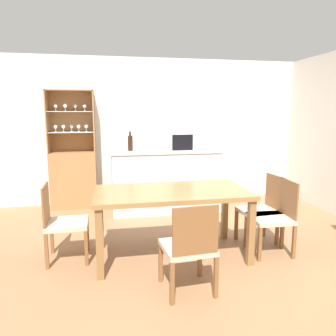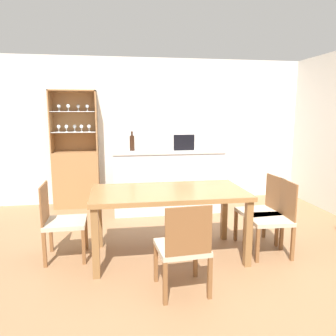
# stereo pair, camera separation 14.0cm
# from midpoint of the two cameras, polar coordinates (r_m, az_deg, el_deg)

# --- Properties ---
(ground_plane) EXTENTS (18.00, 18.00, 0.00)m
(ground_plane) POSITION_cam_midpoint_polar(r_m,az_deg,el_deg) (3.76, 4.68, -15.70)
(ground_plane) COLOR #936B47
(wall_back) EXTENTS (6.80, 0.06, 2.55)m
(wall_back) POSITION_cam_midpoint_polar(r_m,az_deg,el_deg) (5.98, -2.01, 6.47)
(wall_back) COLOR silver
(wall_back) RESTS_ON ground_plane
(kitchen_counter) EXTENTS (1.77, 0.61, 1.00)m
(kitchen_counter) POSITION_cam_midpoint_polar(r_m,az_deg,el_deg) (5.37, -1.10, -2.22)
(kitchen_counter) COLOR silver
(kitchen_counter) RESTS_ON ground_plane
(display_cabinet) EXTENTS (0.75, 0.38, 1.97)m
(display_cabinet) POSITION_cam_midpoint_polar(r_m,az_deg,el_deg) (5.80, -16.79, -0.67)
(display_cabinet) COLOR #A37042
(display_cabinet) RESTS_ON ground_plane
(dining_table) EXTENTS (1.68, 0.89, 0.76)m
(dining_table) POSITION_cam_midpoint_polar(r_m,az_deg,el_deg) (3.63, -0.58, -5.21)
(dining_table) COLOR olive
(dining_table) RESTS_ON ground_plane
(dining_chair_side_right_far) EXTENTS (0.47, 0.47, 0.85)m
(dining_chair_side_right_far) POSITION_cam_midpoint_polar(r_m,az_deg,el_deg) (4.19, 15.24, -7.05)
(dining_chair_side_right_far) COLOR #C1B299
(dining_chair_side_right_far) RESTS_ON ground_plane
(dining_chair_side_left_far) EXTENTS (0.45, 0.45, 0.85)m
(dining_chair_side_left_far) POSITION_cam_midpoint_polar(r_m,az_deg,el_deg) (3.81, -18.87, -8.92)
(dining_chair_side_left_far) COLOR #C1B299
(dining_chair_side_left_far) RESTS_ON ground_plane
(dining_chair_side_right_near) EXTENTS (0.46, 0.46, 0.85)m
(dining_chair_side_right_near) POSITION_cam_midpoint_polar(r_m,az_deg,el_deg) (3.96, 16.99, -8.12)
(dining_chair_side_right_near) COLOR #C1B299
(dining_chair_side_right_near) RESTS_ON ground_plane
(dining_chair_head_near) EXTENTS (0.47, 0.47, 0.85)m
(dining_chair_head_near) POSITION_cam_midpoint_polar(r_m,az_deg,el_deg) (2.99, 2.30, -13.62)
(dining_chair_head_near) COLOR #C1B299
(dining_chair_head_near) RESTS_ON ground_plane
(microwave) EXTENTS (0.51, 0.38, 0.28)m
(microwave) POSITION_cam_midpoint_polar(r_m,az_deg,el_deg) (5.30, 2.08, 4.66)
(microwave) COLOR silver
(microwave) RESTS_ON kitchen_counter
(wine_bottle) EXTENTS (0.08, 0.08, 0.31)m
(wine_bottle) POSITION_cam_midpoint_polar(r_m,az_deg,el_deg) (5.26, -7.34, 4.37)
(wine_bottle) COLOR black
(wine_bottle) RESTS_ON kitchen_counter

